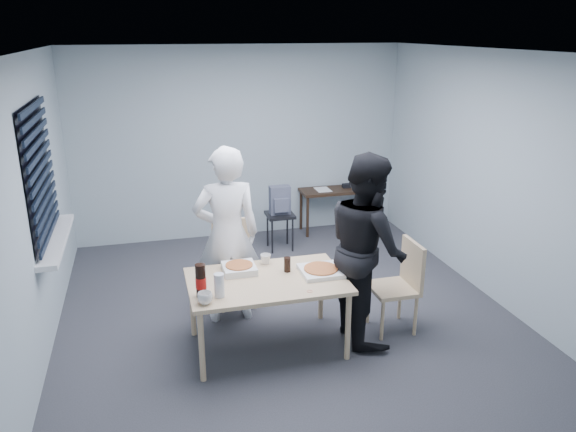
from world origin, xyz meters
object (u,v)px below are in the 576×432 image
object	(u,v)px
person_white	(227,236)
side_table	(333,195)
dining_table	(267,285)
chair_far	(234,256)
person_black	(367,248)
soda_bottle	(201,281)
chair_right	(402,280)
mug_a	(205,298)
backpack	(280,201)
stool	(280,221)
mug_b	(266,259)

from	to	relation	value
person_white	side_table	distance (m)	2.88
dining_table	side_table	distance (m)	3.24
chair_far	person_black	size ratio (longest dim) A/B	0.50
person_white	soda_bottle	xyz separation A→B (m)	(-0.35, -0.82, -0.07)
chair_right	chair_far	bearing A→B (deg)	145.34
chair_far	side_table	bearing A→B (deg)	46.18
chair_right	mug_a	world-z (taller)	chair_right
person_white	backpack	size ratio (longest dim) A/B	4.77
person_black	backpack	world-z (taller)	person_black
person_black	stool	distance (m)	2.39
person_white	side_table	world-z (taller)	person_white
backpack	mug_a	bearing A→B (deg)	-111.64
chair_far	backpack	distance (m)	1.55
chair_right	stool	size ratio (longest dim) A/B	1.81
backpack	mug_a	xyz separation A→B (m)	(-1.28, -2.63, 0.05)
person_white	side_table	bearing A→B (deg)	-130.37
chair_right	person_black	distance (m)	0.53
chair_right	mug_b	size ratio (longest dim) A/B	8.90
dining_table	soda_bottle	distance (m)	0.66
dining_table	person_black	world-z (taller)	person_black
stool	mug_a	distance (m)	2.96
dining_table	stool	world-z (taller)	dining_table
soda_bottle	dining_table	bearing A→B (deg)	17.39
mug_a	soda_bottle	size ratio (longest dim) A/B	0.43
mug_b	soda_bottle	distance (m)	0.85
dining_table	stool	distance (m)	2.44
chair_right	mug_a	size ratio (longest dim) A/B	7.24
side_table	mug_b	bearing A→B (deg)	-121.85
mug_a	stool	bearing A→B (deg)	64.15
mug_b	person_white	bearing A→B (deg)	136.68
stool	soda_bottle	bearing A→B (deg)	-117.32
mug_a	mug_b	xyz separation A→B (m)	(0.65, 0.67, -0.00)
person_white	stool	world-z (taller)	person_white
mug_b	soda_bottle	world-z (taller)	soda_bottle
chair_far	side_table	xyz separation A→B (m)	(1.73, 1.81, 0.03)
dining_table	person_black	bearing A→B (deg)	-0.23
chair_far	person_white	size ratio (longest dim) A/B	0.50
chair_right	stool	bearing A→B (deg)	105.01
backpack	mug_b	distance (m)	2.07
person_black	soda_bottle	world-z (taller)	person_black
person_white	person_black	world-z (taller)	same
mug_a	soda_bottle	xyz separation A→B (m)	(-0.01, 0.14, 0.09)
person_black	mug_a	xyz separation A→B (m)	(-1.53, -0.32, -0.16)
person_white	backpack	world-z (taller)	person_white
person_white	soda_bottle	distance (m)	0.90
side_table	stool	world-z (taller)	side_table
soda_bottle	chair_right	bearing A→B (deg)	5.73
side_table	backpack	world-z (taller)	backpack
backpack	chair_far	bearing A→B (deg)	-118.21
person_black	stool	xyz separation A→B (m)	(-0.24, 2.33, -0.50)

